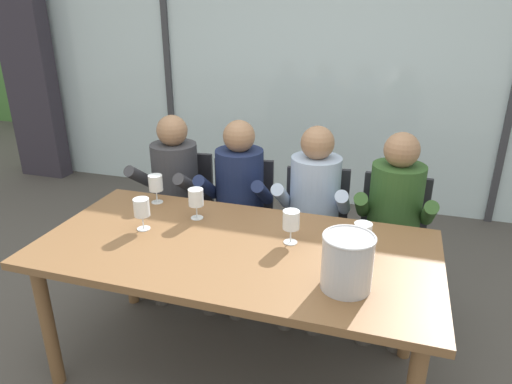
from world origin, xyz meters
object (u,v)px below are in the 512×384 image
person_charcoal_jacket (170,191)px  person_pale_blue_shirt (312,208)px  chair_right_of_center (391,234)px  dining_table (235,260)px  wine_glass_near_bucket (196,198)px  ice_bucket_primary (347,261)px  wine_glass_by_right_taster (142,209)px  chair_center (316,225)px  wine_glass_by_left_taster (362,234)px  chair_left_of_center (242,213)px  chair_near_curtain (182,204)px  wine_glass_spare_empty (291,221)px  person_olive_shirt (393,218)px  wine_glass_center_pour (156,184)px  person_navy_polo (237,199)px

person_charcoal_jacket → person_pale_blue_shirt: bearing=5.5°
chair_right_of_center → dining_table: bearing=-127.6°
wine_glass_near_bucket → ice_bucket_primary: bearing=-26.4°
wine_glass_by_right_taster → chair_center: bearing=47.2°
wine_glass_by_left_taster → chair_left_of_center: bearing=137.1°
chair_left_of_center → person_pale_blue_shirt: 0.57m
chair_center → wine_glass_near_bucket: size_ratio=5.07×
chair_near_curtain → wine_glass_by_right_taster: wine_glass_by_right_taster is taller
chair_right_of_center → wine_glass_by_left_taster: wine_glass_by_left_taster is taller
wine_glass_spare_empty → person_pale_blue_shirt: bearing=90.6°
chair_center → person_charcoal_jacket: size_ratio=0.73×
chair_center → person_charcoal_jacket: 1.03m
person_charcoal_jacket → wine_glass_by_right_taster: person_charcoal_jacket is taller
chair_left_of_center → wine_glass_by_right_taster: (-0.25, -0.87, 0.38)m
chair_left_of_center → chair_center: same height
dining_table → person_olive_shirt: 1.06m
chair_near_curtain → chair_left_of_center: bearing=-7.9°
person_pale_blue_shirt → wine_glass_by_left_taster: (0.36, -0.68, 0.21)m
dining_table → person_olive_shirt: (0.74, 0.75, -0.01)m
wine_glass_near_bucket → wine_glass_spare_empty: 0.58m
wine_glass_center_pour → wine_glass_spare_empty: bearing=-16.0°
chair_near_curtain → person_pale_blue_shirt: bearing=-15.0°
chair_right_of_center → wine_glass_by_left_taster: (-0.14, -0.81, 0.38)m
chair_near_curtain → ice_bucket_primary: 1.77m
wine_glass_center_pour → wine_glass_near_bucket: bearing=-22.3°
person_olive_shirt → wine_glass_by_left_taster: size_ratio=6.91×
wine_glass_center_pour → chair_center: bearing=29.7°
person_pale_blue_shirt → wine_glass_near_bucket: person_pale_blue_shirt is taller
wine_glass_by_right_taster → dining_table: bearing=-2.7°
dining_table → wine_glass_by_right_taster: 0.56m
wine_glass_center_pour → wine_glass_by_left_taster: bearing=-13.2°
dining_table → ice_bucket_primary: bearing=-19.7°
dining_table → wine_glass_center_pour: size_ratio=11.34×
chair_left_of_center → wine_glass_spare_empty: wine_glass_spare_empty is taller
dining_table → ice_bucket_primary: ice_bucket_primary is taller
chair_left_of_center → wine_glass_by_right_taster: size_ratio=5.07×
wine_glass_by_left_taster → chair_right_of_center: bearing=80.2°
wine_glass_near_bucket → person_olive_shirt: bearing=26.2°
chair_left_of_center → person_charcoal_jacket: size_ratio=0.73×
wine_glass_spare_empty → dining_table: bearing=-156.5°
person_charcoal_jacket → wine_glass_by_left_taster: 1.53m
dining_table → wine_glass_near_bucket: (-0.31, 0.23, 0.20)m
chair_center → ice_bucket_primary: (0.31, -1.07, 0.39)m
chair_near_curtain → wine_glass_by_left_taster: wine_glass_by_left_taster is taller
chair_near_curtain → chair_right_of_center: 1.50m
dining_table → chair_right_of_center: size_ratio=2.24×
chair_right_of_center → person_navy_polo: bearing=-170.1°
person_olive_shirt → dining_table: bearing=-134.1°
dining_table → person_olive_shirt: person_olive_shirt is taller
wine_glass_near_bucket → wine_glass_spare_empty: same height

